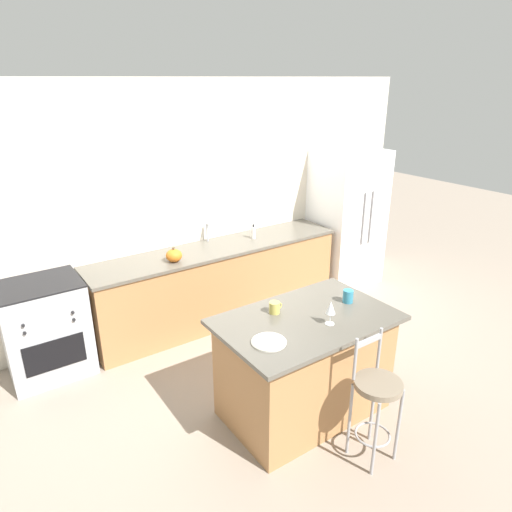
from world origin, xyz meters
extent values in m
plane|color=gray|center=(0.00, 0.00, 0.00)|extent=(18.00, 18.00, 0.00)
cube|color=beige|center=(0.00, 0.69, 1.35)|extent=(6.00, 0.07, 2.70)
cube|color=#A87547|center=(0.00, 0.37, 0.43)|extent=(2.97, 0.64, 0.87)
cube|color=#5B564C|center=(0.00, 0.37, 0.89)|extent=(3.01, 0.67, 0.03)
cube|color=black|center=(0.00, 0.37, 0.90)|extent=(0.56, 0.35, 0.01)
cylinder|color=#ADAFB5|center=(0.00, 0.59, 1.01)|extent=(0.02, 0.02, 0.22)
cylinder|color=#ADAFB5|center=(0.00, 0.53, 1.11)|extent=(0.02, 0.12, 0.02)
cube|color=#A87547|center=(-0.24, -1.47, 0.43)|extent=(1.31, 0.79, 0.87)
cube|color=#5B564C|center=(-0.24, -1.47, 0.89)|extent=(1.43, 0.91, 0.03)
cube|color=white|center=(1.98, 0.31, 0.91)|extent=(0.87, 0.72, 1.82)
cylinder|color=#939399|center=(1.91, -0.06, 1.00)|extent=(0.02, 0.02, 0.69)
cylinder|color=#939399|center=(2.05, -0.06, 1.00)|extent=(0.02, 0.02, 0.69)
cube|color=#ADAFB5|center=(-1.90, 0.36, 0.46)|extent=(0.73, 0.62, 0.93)
cube|color=black|center=(-1.90, 0.04, 0.35)|extent=(0.53, 0.01, 0.30)
cube|color=black|center=(-1.90, 0.36, 0.93)|extent=(0.73, 0.62, 0.02)
cylinder|color=black|center=(-2.10, 0.04, 0.72)|extent=(0.03, 0.02, 0.03)
cylinder|color=black|center=(-1.69, 0.04, 0.72)|extent=(0.03, 0.02, 0.03)
cylinder|color=black|center=(-2.10, 0.04, 0.65)|extent=(0.03, 0.02, 0.03)
cylinder|color=black|center=(-1.69, 0.04, 0.65)|extent=(0.03, 0.02, 0.03)
cylinder|color=#99999E|center=(-0.28, -2.29, 0.32)|extent=(0.02, 0.02, 0.63)
cylinder|color=#99999E|center=(-0.03, -2.29, 0.32)|extent=(0.02, 0.02, 0.63)
cylinder|color=#99999E|center=(-0.28, -2.04, 0.32)|extent=(0.02, 0.02, 0.63)
cylinder|color=#99999E|center=(-0.03, -2.04, 0.32)|extent=(0.02, 0.02, 0.63)
torus|color=#99999E|center=(-0.15, -2.17, 0.20)|extent=(0.27, 0.27, 0.02)
cylinder|color=#7F705B|center=(-0.15, -2.17, 0.65)|extent=(0.35, 0.35, 0.04)
cylinder|color=#99999E|center=(-0.28, -2.04, 0.84)|extent=(0.02, 0.02, 0.34)
cylinder|color=#99999E|center=(-0.03, -2.04, 0.84)|extent=(0.02, 0.02, 0.34)
cube|color=#99999E|center=(-0.15, -2.04, 0.95)|extent=(0.25, 0.02, 0.04)
cylinder|color=beige|center=(-0.71, -1.60, 0.91)|extent=(0.26, 0.26, 0.01)
torus|color=beige|center=(-0.71, -1.60, 0.92)|extent=(0.25, 0.25, 0.01)
cylinder|color=white|center=(-0.15, -1.65, 0.91)|extent=(0.07, 0.07, 0.00)
cylinder|color=white|center=(-0.15, -1.65, 0.95)|extent=(0.01, 0.01, 0.09)
cone|color=white|center=(-0.15, -1.65, 1.05)|extent=(0.08, 0.08, 0.10)
cylinder|color=#C1B251|center=(-0.40, -1.26, 0.95)|extent=(0.09, 0.09, 0.10)
torus|color=#C1B251|center=(-0.36, -1.26, 0.95)|extent=(0.06, 0.01, 0.06)
cylinder|color=teal|center=(0.23, -1.46, 0.96)|extent=(0.09, 0.09, 0.11)
ellipsoid|color=orange|center=(-0.60, 0.22, 0.97)|extent=(0.17, 0.17, 0.13)
cylinder|color=brown|center=(-0.60, 0.22, 1.05)|extent=(0.02, 0.02, 0.02)
cylinder|color=silver|center=(0.49, 0.36, 0.97)|extent=(0.06, 0.06, 0.14)
cylinder|color=black|center=(0.49, 0.36, 1.06)|extent=(0.02, 0.02, 0.03)
camera|label=1|loc=(-2.39, -3.88, 2.69)|focal=32.00mm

